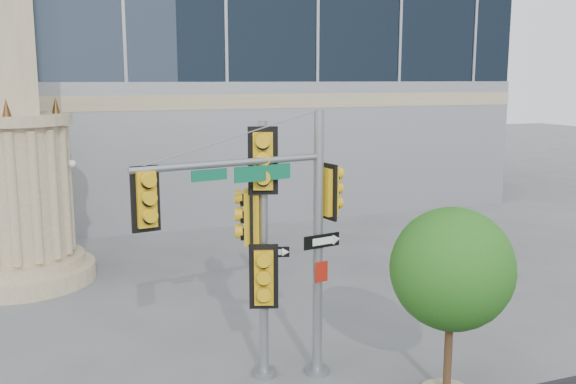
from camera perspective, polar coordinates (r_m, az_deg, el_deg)
name	(u,v)px	position (r m, az deg, el deg)	size (l,w,h in m)	color
ground	(318,374)	(14.04, 2.67, -15.85)	(120.00, 120.00, 0.00)	#545456
monument	(8,100)	(20.59, -23.63, 7.51)	(4.40, 4.40, 16.60)	tan
main_signal_pole	(276,220)	(12.44, -1.09, -2.52)	(4.25, 1.16, 5.52)	slate
secondary_signal_pole	(261,232)	(12.80, -2.46, -3.58)	(0.91, 0.85, 5.30)	slate
street_tree	(453,274)	(12.68, 14.47, -7.04)	(2.41, 2.35, 3.76)	tan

